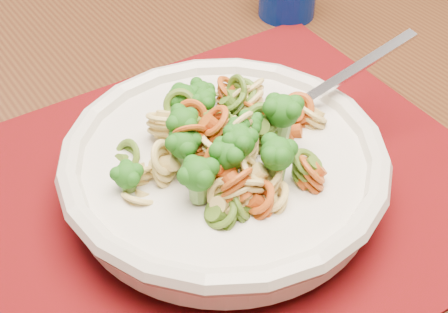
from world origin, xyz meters
TOP-DOWN VIEW (x-y plane):
  - dining_table at (0.02, -0.16)m, footprint 1.48×1.01m
  - placemat at (0.02, -0.29)m, footprint 0.50×0.39m
  - pasta_bowl at (0.03, -0.29)m, footprint 0.27×0.27m
  - pasta_broccoli_heap at (0.03, -0.29)m, footprint 0.23×0.23m
  - fork at (0.11, -0.27)m, footprint 0.18×0.04m

SIDE VIEW (x-z plane):
  - dining_table at x=0.02m, z-range 0.27..1.00m
  - placemat at x=0.02m, z-range 0.73..0.73m
  - pasta_bowl at x=0.03m, z-range 0.74..0.79m
  - fork at x=0.11m, z-range 0.74..0.82m
  - pasta_broccoli_heap at x=0.03m, z-range 0.75..0.81m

